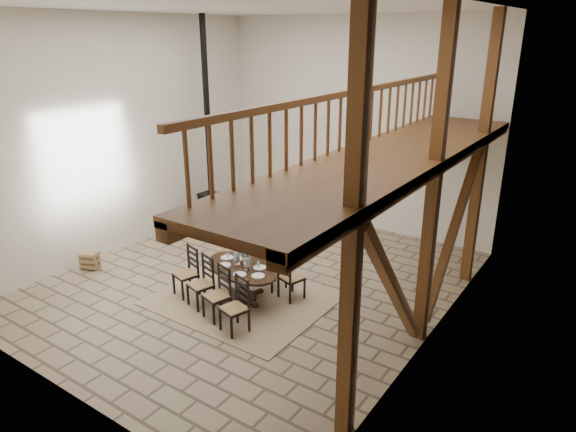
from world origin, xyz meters
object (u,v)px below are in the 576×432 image
Objects in this scene: dining_table at (239,283)px; log_basket at (189,222)px; wood_stove at (211,180)px; log_stack at (90,260)px.

log_basket is at bearing 164.07° from dining_table.
dining_table is at bearing -39.43° from wood_stove.
wood_stove is at bearing 69.25° from log_basket.
dining_table is 3.96m from log_basket.
log_stack is at bearing -152.09° from dining_table.
log_stack is at bearing -90.85° from log_basket.
dining_table is 4.24× the size of log_basket.
log_basket reaches higher than log_stack.
dining_table is at bearing -32.16° from log_basket.
wood_stove reaches higher than log_stack.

